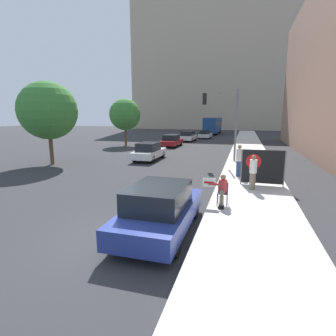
{
  "coord_description": "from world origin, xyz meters",
  "views": [
    {
      "loc": [
        3.41,
        -6.78,
        3.59
      ],
      "look_at": [
        -0.22,
        5.66,
        1.02
      ],
      "focal_mm": 28.0,
      "sensor_mm": 36.0,
      "label": 1
    }
  ],
  "objects_px": {
    "jogger_on_sidewalk": "(253,172)",
    "street_tree_midblock": "(125,115)",
    "protest_banner": "(262,167)",
    "street_tree_near_curb": "(48,111)",
    "seated_protester": "(222,189)",
    "car_on_road_nearest": "(149,151)",
    "traffic_light_pole": "(224,113)",
    "city_bus_on_road": "(213,125)",
    "parked_car_curbside": "(160,209)",
    "car_on_road_distant": "(188,136)",
    "pedestrian_behind": "(239,160)",
    "car_on_road_far_lane": "(205,134)",
    "car_on_road_midblock": "(172,141)"
  },
  "relations": [
    {
      "from": "jogger_on_sidewalk",
      "to": "street_tree_midblock",
      "type": "distance_m",
      "value": 22.62
    },
    {
      "from": "protest_banner",
      "to": "street_tree_near_curb",
      "type": "bearing_deg",
      "value": 170.02
    },
    {
      "from": "seated_protester",
      "to": "car_on_road_nearest",
      "type": "xyz_separation_m",
      "value": [
        -6.8,
        10.19,
        -0.08
      ]
    },
    {
      "from": "jogger_on_sidewalk",
      "to": "traffic_light_pole",
      "type": "height_order",
      "value": "traffic_light_pole"
    },
    {
      "from": "city_bus_on_road",
      "to": "jogger_on_sidewalk",
      "type": "bearing_deg",
      "value": -80.76
    },
    {
      "from": "parked_car_curbside",
      "to": "car_on_road_distant",
      "type": "relative_size",
      "value": 0.97
    },
    {
      "from": "pedestrian_behind",
      "to": "car_on_road_nearest",
      "type": "xyz_separation_m",
      "value": [
        -7.31,
        4.76,
        -0.37
      ]
    },
    {
      "from": "car_on_road_nearest",
      "to": "street_tree_midblock",
      "type": "bearing_deg",
      "value": 124.68
    },
    {
      "from": "pedestrian_behind",
      "to": "parked_car_curbside",
      "type": "relative_size",
      "value": 0.42
    },
    {
      "from": "seated_protester",
      "to": "car_on_road_far_lane",
      "type": "relative_size",
      "value": 0.28
    },
    {
      "from": "street_tree_midblock",
      "to": "jogger_on_sidewalk",
      "type": "bearing_deg",
      "value": -49.35
    },
    {
      "from": "seated_protester",
      "to": "jogger_on_sidewalk",
      "type": "xyz_separation_m",
      "value": [
        1.21,
        2.7,
        0.18
      ]
    },
    {
      "from": "car_on_road_midblock",
      "to": "jogger_on_sidewalk",
      "type": "bearing_deg",
      "value": -63.19
    },
    {
      "from": "jogger_on_sidewalk",
      "to": "car_on_road_midblock",
      "type": "xyz_separation_m",
      "value": [
        -8.84,
        17.5,
        -0.27
      ]
    },
    {
      "from": "parked_car_curbside",
      "to": "jogger_on_sidewalk",
      "type": "bearing_deg",
      "value": 61.92
    },
    {
      "from": "car_on_road_nearest",
      "to": "car_on_road_midblock",
      "type": "relative_size",
      "value": 0.94
    },
    {
      "from": "jogger_on_sidewalk",
      "to": "pedestrian_behind",
      "type": "distance_m",
      "value": 2.82
    },
    {
      "from": "parked_car_curbside",
      "to": "car_on_road_midblock",
      "type": "bearing_deg",
      "value": 104.59
    },
    {
      "from": "parked_car_curbside",
      "to": "car_on_road_far_lane",
      "type": "height_order",
      "value": "parked_car_curbside"
    },
    {
      "from": "protest_banner",
      "to": "city_bus_on_road",
      "type": "relative_size",
      "value": 0.19
    },
    {
      "from": "street_tree_near_curb",
      "to": "seated_protester",
      "type": "bearing_deg",
      "value": -25.49
    },
    {
      "from": "protest_banner",
      "to": "car_on_road_distant",
      "type": "bearing_deg",
      "value": 110.44
    },
    {
      "from": "seated_protester",
      "to": "jogger_on_sidewalk",
      "type": "height_order",
      "value": "jogger_on_sidewalk"
    },
    {
      "from": "pedestrian_behind",
      "to": "city_bus_on_road",
      "type": "height_order",
      "value": "city_bus_on_road"
    },
    {
      "from": "car_on_road_midblock",
      "to": "car_on_road_far_lane",
      "type": "height_order",
      "value": "car_on_road_midblock"
    },
    {
      "from": "seated_protester",
      "to": "parked_car_curbside",
      "type": "xyz_separation_m",
      "value": [
        -1.67,
        -2.7,
        -0.05
      ]
    },
    {
      "from": "protest_banner",
      "to": "street_tree_midblock",
      "type": "xyz_separation_m",
      "value": [
        -15.08,
        16.06,
        2.68
      ]
    },
    {
      "from": "car_on_road_nearest",
      "to": "parked_car_curbside",
      "type": "bearing_deg",
      "value": -68.28
    },
    {
      "from": "protest_banner",
      "to": "car_on_road_nearest",
      "type": "height_order",
      "value": "protest_banner"
    },
    {
      "from": "parked_car_curbside",
      "to": "street_tree_near_curb",
      "type": "xyz_separation_m",
      "value": [
        -11.5,
        8.98,
        3.22
      ]
    },
    {
      "from": "jogger_on_sidewalk",
      "to": "parked_car_curbside",
      "type": "bearing_deg",
      "value": 61.87
    },
    {
      "from": "protest_banner",
      "to": "pedestrian_behind",
      "type": "bearing_deg",
      "value": 123.66
    },
    {
      "from": "jogger_on_sidewalk",
      "to": "street_tree_midblock",
      "type": "bearing_deg",
      "value": -49.4
    },
    {
      "from": "car_on_road_midblock",
      "to": "seated_protester",
      "type": "bearing_deg",
      "value": -69.3
    },
    {
      "from": "pedestrian_behind",
      "to": "parked_car_curbside",
      "type": "xyz_separation_m",
      "value": [
        -2.17,
        -8.13,
        -0.33
      ]
    },
    {
      "from": "parked_car_curbside",
      "to": "city_bus_on_road",
      "type": "bearing_deg",
      "value": 94.73
    },
    {
      "from": "protest_banner",
      "to": "car_on_road_far_lane",
      "type": "bearing_deg",
      "value": 103.63
    },
    {
      "from": "parked_car_curbside",
      "to": "street_tree_near_curb",
      "type": "bearing_deg",
      "value": 142.01
    },
    {
      "from": "seated_protester",
      "to": "car_on_road_midblock",
      "type": "bearing_deg",
      "value": 95.83
    },
    {
      "from": "pedestrian_behind",
      "to": "car_on_road_far_lane",
      "type": "bearing_deg",
      "value": -172.96
    },
    {
      "from": "car_on_road_midblock",
      "to": "car_on_road_far_lane",
      "type": "bearing_deg",
      "value": 80.08
    },
    {
      "from": "seated_protester",
      "to": "pedestrian_behind",
      "type": "bearing_deg",
      "value": 69.84
    },
    {
      "from": "traffic_light_pole",
      "to": "pedestrian_behind",
      "type": "bearing_deg",
      "value": -75.49
    },
    {
      "from": "parked_car_curbside",
      "to": "car_on_road_distant",
      "type": "bearing_deg",
      "value": 100.35
    },
    {
      "from": "traffic_light_pole",
      "to": "parked_car_curbside",
      "type": "xyz_separation_m",
      "value": [
        -0.81,
        -13.4,
        -3.04
      ]
    },
    {
      "from": "parked_car_curbside",
      "to": "car_on_road_nearest",
      "type": "height_order",
      "value": "parked_car_curbside"
    },
    {
      "from": "parked_car_curbside",
      "to": "car_on_road_midblock",
      "type": "relative_size",
      "value": 0.96
    },
    {
      "from": "pedestrian_behind",
      "to": "street_tree_midblock",
      "type": "xyz_separation_m",
      "value": [
        -13.91,
        14.3,
        2.69
      ]
    },
    {
      "from": "car_on_road_distant",
      "to": "street_tree_near_curb",
      "type": "xyz_separation_m",
      "value": [
        -6.0,
        -21.11,
        3.25
      ]
    },
    {
      "from": "car_on_road_nearest",
      "to": "street_tree_midblock",
      "type": "relative_size",
      "value": 0.76
    }
  ]
}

